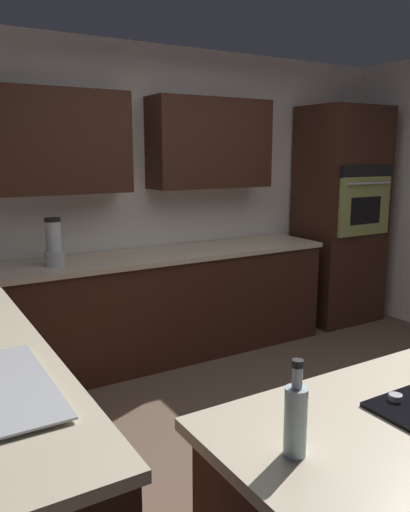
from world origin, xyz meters
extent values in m
plane|color=brown|center=(0.00, 0.00, 0.00)|extent=(14.00, 14.00, 0.00)
cube|color=white|center=(0.00, -2.10, 1.30)|extent=(6.00, 0.10, 2.60)
cube|color=#381E14|center=(-0.40, -1.88, 1.79)|extent=(1.10, 0.34, 0.76)
cube|color=#381E14|center=(0.95, -1.88, 1.79)|extent=(1.10, 0.34, 0.76)
cube|color=#381E14|center=(0.10, -1.72, 0.43)|extent=(2.80, 0.60, 0.86)
cube|color=beige|center=(0.10, -1.72, 0.88)|extent=(2.84, 0.64, 0.04)
cube|color=#381E14|center=(-1.85, -1.72, 1.08)|extent=(0.80, 0.60, 2.15)
cube|color=#939E51|center=(-1.85, -1.41, 1.21)|extent=(0.66, 0.03, 0.56)
cube|color=black|center=(-1.85, -1.39, 1.17)|extent=(0.40, 0.01, 0.26)
cube|color=black|center=(-1.85, -1.41, 1.54)|extent=(0.66, 0.02, 0.11)
cylinder|color=silver|center=(-1.85, -1.37, 1.43)|extent=(0.56, 0.02, 0.02)
cylinder|color=#B2B2B7|center=(0.66, 1.01, 0.92)|extent=(0.04, 0.04, 0.02)
cylinder|color=silver|center=(1.05, -1.68, 0.96)|extent=(0.15, 0.15, 0.11)
cylinder|color=silver|center=(1.05, -1.68, 1.12)|extent=(0.11, 0.11, 0.22)
cylinder|color=black|center=(1.05, -1.68, 1.24)|extent=(0.12, 0.12, 0.03)
cylinder|color=silver|center=(1.13, 1.06, 1.00)|extent=(0.06, 0.06, 0.20)
cylinder|color=silver|center=(1.13, 1.06, 1.13)|extent=(0.03, 0.03, 0.06)
cylinder|color=black|center=(1.13, 1.06, 1.17)|extent=(0.03, 0.03, 0.02)
camera|label=1|loc=(2.00, 2.02, 1.71)|focal=36.08mm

